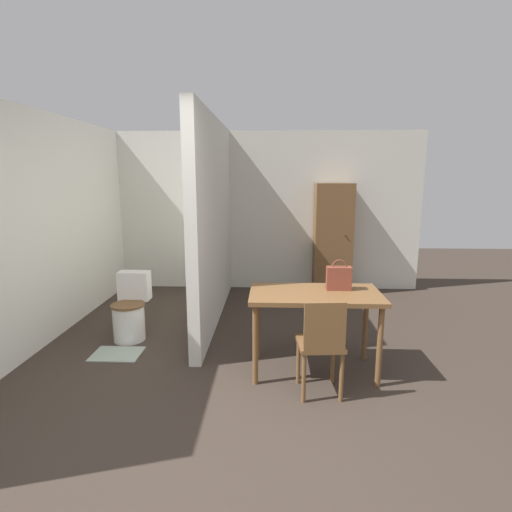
% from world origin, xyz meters
% --- Properties ---
extents(ground_plane, '(16.00, 16.00, 0.00)m').
position_xyz_m(ground_plane, '(0.00, 0.00, 0.00)').
color(ground_plane, '#382D26').
extents(wall_back, '(5.29, 0.12, 2.50)m').
position_xyz_m(wall_back, '(0.00, 4.23, 1.25)').
color(wall_back, silver).
rests_on(wall_back, ground_plane).
extents(wall_left, '(0.12, 5.17, 2.50)m').
position_xyz_m(wall_left, '(-2.21, 2.08, 1.25)').
color(wall_left, silver).
rests_on(wall_left, ground_plane).
extents(partition_wall, '(0.12, 2.84, 2.50)m').
position_xyz_m(partition_wall, '(-0.43, 2.75, 1.25)').
color(partition_wall, silver).
rests_on(partition_wall, ground_plane).
extents(dining_table, '(1.19, 0.65, 0.77)m').
position_xyz_m(dining_table, '(0.70, 1.31, 0.68)').
color(dining_table, brown).
rests_on(dining_table, ground_plane).
extents(wooden_chair, '(0.39, 0.39, 0.85)m').
position_xyz_m(wooden_chair, '(0.71, 0.87, 0.47)').
color(wooden_chair, brown).
rests_on(wooden_chair, ground_plane).
extents(toilet, '(0.37, 0.52, 0.73)m').
position_xyz_m(toilet, '(-1.29, 2.02, 0.31)').
color(toilet, white).
rests_on(toilet, ground_plane).
extents(handbag, '(0.23, 0.10, 0.29)m').
position_xyz_m(handbag, '(0.92, 1.41, 0.88)').
color(handbag, brown).
rests_on(handbag, dining_table).
extents(wooden_cabinet, '(0.57, 0.42, 1.71)m').
position_xyz_m(wooden_cabinet, '(1.24, 3.95, 0.85)').
color(wooden_cabinet, brown).
rests_on(wooden_cabinet, ground_plane).
extents(bath_mat, '(0.49, 0.36, 0.01)m').
position_xyz_m(bath_mat, '(-1.29, 1.57, 0.01)').
color(bath_mat, '#99A899').
rests_on(bath_mat, ground_plane).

